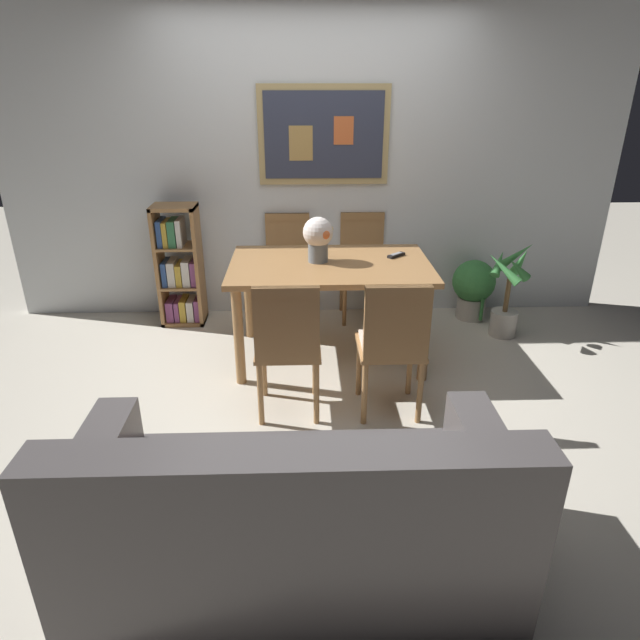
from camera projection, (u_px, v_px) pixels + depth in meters
ground_plane at (317, 389)px, 3.77m from camera, size 12.00×12.00×0.00m
wall_back_with_painting at (312, 164)px, 4.57m from camera, size 5.20×0.14×2.60m
dining_table at (330, 276)px, 3.96m from camera, size 1.44×0.92×0.75m
dining_chair_near_left at (287, 339)px, 3.26m from camera, size 0.40×0.41×0.91m
dining_chair_far_right at (362, 257)px, 4.76m from camera, size 0.40×0.41×0.91m
dining_chair_far_left at (288, 259)px, 4.71m from camera, size 0.40×0.41×0.91m
dining_chair_near_right at (393, 339)px, 3.27m from camera, size 0.40×0.41×0.91m
leather_couch at (293, 518)px, 2.24m from camera, size 1.80×0.84×0.84m
bookshelf at (180, 271)px, 4.64m from camera, size 0.36×0.28×1.03m
potted_ivy at (473, 287)px, 4.78m from camera, size 0.37×0.37×0.53m
potted_palm at (507, 296)px, 4.43m from camera, size 0.46×0.48×0.79m
flower_vase at (318, 236)px, 3.87m from camera, size 0.22×0.22×0.32m
tv_remote at (396, 255)px, 4.05m from camera, size 0.15×0.13×0.02m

